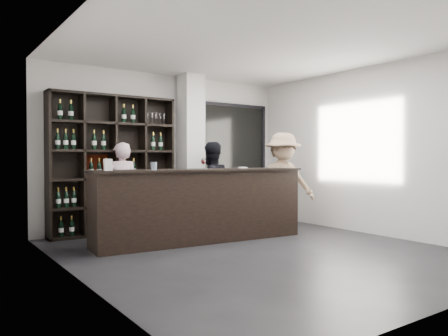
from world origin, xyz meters
TOP-DOWN VIEW (x-y plane):
  - floor at (0.00, 0.00)m, footprint 5.00×5.50m
  - wine_shelf at (-1.15, 2.57)m, footprint 2.20×0.35m
  - structural_column at (0.35, 2.47)m, footprint 0.40×0.40m
  - glass_panel at (1.55, 2.69)m, footprint 1.60×0.08m
  - tasting_counter at (-0.27, 1.10)m, footprint 3.46×0.71m
  - taster_pink at (-1.10, 2.34)m, footprint 0.64×0.48m
  - taster_black at (0.40, 1.85)m, footprint 0.78×0.61m
  - customer at (1.42, 1.05)m, footprint 1.31×1.06m
  - wine_glass at (-0.24, 1.07)m, footprint 0.10×0.10m
  - spit_cup at (-1.14, 0.98)m, footprint 0.09×0.09m
  - napkin_stack at (0.61, 1.17)m, footprint 0.15×0.15m
  - card_stand at (-1.78, 1.10)m, footprint 0.11×0.06m

SIDE VIEW (x-z plane):
  - floor at x=0.00m, z-range -0.01..0.00m
  - tasting_counter at x=-0.27m, z-range 0.00..1.14m
  - taster_pink at x=-1.10m, z-range 0.00..1.58m
  - taster_black at x=0.40m, z-range 0.00..1.60m
  - customer at x=1.42m, z-range 0.00..1.77m
  - napkin_stack at x=0.61m, z-range 1.14..1.16m
  - wine_shelf at x=-1.15m, z-range 0.00..2.40m
  - spit_cup at x=-1.14m, z-range 1.14..1.26m
  - card_stand at x=-1.78m, z-range 1.14..1.30m
  - wine_glass at x=-0.24m, z-range 1.14..1.33m
  - glass_panel at x=1.55m, z-range 0.35..2.45m
  - structural_column at x=0.35m, z-range 0.00..2.90m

